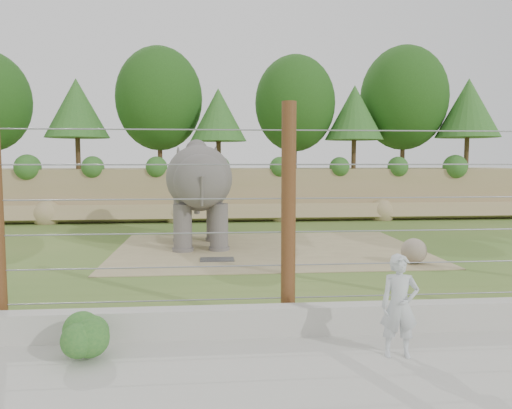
{
  "coord_description": "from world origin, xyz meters",
  "views": [
    {
      "loc": [
        -1.36,
        -13.22,
        3.0
      ],
      "look_at": [
        0.0,
        2.0,
        1.6
      ],
      "focal_mm": 35.0,
      "sensor_mm": 36.0,
      "label": 1
    }
  ],
  "objects": [
    {
      "name": "ground",
      "position": [
        0.0,
        0.0,
        0.0
      ],
      "size": [
        90.0,
        90.0,
        0.0
      ],
      "primitive_type": "plane",
      "color": "#3B6523",
      "rests_on": "ground"
    },
    {
      "name": "back_embankment",
      "position": [
        0.59,
        12.68,
        3.97
      ],
      "size": [
        30.0,
        5.52,
        8.77
      ],
      "color": "tan",
      "rests_on": "ground"
    },
    {
      "name": "dirt_patch",
      "position": [
        0.5,
        3.0,
        0.01
      ],
      "size": [
        10.0,
        7.0,
        0.02
      ],
      "primitive_type": "cube",
      "color": "#93825B",
      "rests_on": "ground"
    },
    {
      "name": "drain_grate",
      "position": [
        -1.21,
        1.36,
        0.04
      ],
      "size": [
        1.0,
        0.6,
        0.03
      ],
      "primitive_type": "cube",
      "color": "#262628",
      "rests_on": "dirt_patch"
    },
    {
      "name": "elephant",
      "position": [
        -1.78,
        3.89,
        1.81
      ],
      "size": [
        2.22,
        4.6,
        3.63
      ],
      "primitive_type": null,
      "rotation": [
        0.0,
        0.0,
        0.07
      ],
      "color": "#5D5754",
      "rests_on": "ground"
    },
    {
      "name": "stone_ball",
      "position": [
        4.38,
        0.36,
        0.38
      ],
      "size": [
        0.72,
        0.72,
        0.72
      ],
      "primitive_type": "sphere",
      "color": "gray",
      "rests_on": "dirt_patch"
    },
    {
      "name": "retaining_wall",
      "position": [
        0.0,
        -5.0,
        0.25
      ],
      "size": [
        26.0,
        0.35,
        0.5
      ],
      "primitive_type": "cube",
      "color": "#BAB8AD",
      "rests_on": "ground"
    },
    {
      "name": "walkway",
      "position": [
        0.0,
        -7.0,
        0.01
      ],
      "size": [
        26.0,
        4.0,
        0.01
      ],
      "primitive_type": "cube",
      "color": "#BAB8AD",
      "rests_on": "ground"
    },
    {
      "name": "barrier_fence",
      "position": [
        0.0,
        -4.5,
        2.0
      ],
      "size": [
        20.26,
        0.26,
        4.0
      ],
      "color": "#572D15",
      "rests_on": "ground"
    },
    {
      "name": "walkway_shrub",
      "position": [
        -3.21,
        -5.8,
        0.34
      ],
      "size": [
        0.65,
        0.65,
        0.65
      ],
      "primitive_type": "sphere",
      "color": "#286326",
      "rests_on": "walkway"
    },
    {
      "name": "zookeeper",
      "position": [
        1.45,
        -6.11,
        0.79
      ],
      "size": [
        0.62,
        0.46,
        1.57
      ],
      "primitive_type": "imported",
      "rotation": [
        0.0,
        0.0,
        -0.15
      ],
      "color": "silver",
      "rests_on": "walkway"
    }
  ]
}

